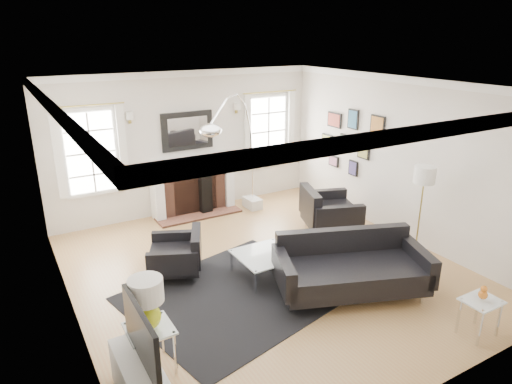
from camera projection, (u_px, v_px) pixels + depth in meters
floor at (265, 270)px, 7.06m from camera, size 6.00×6.00×0.00m
back_wall at (187, 143)px, 9.04m from camera, size 5.50×0.04×2.80m
front_wall at (437, 274)px, 4.15m from camera, size 5.50×0.04×2.80m
left_wall at (64, 222)px, 5.29m from camera, size 0.04×6.00×2.80m
right_wall at (401, 159)px, 7.90m from camera, size 0.04×6.00×2.80m
ceiling at (267, 85)px, 6.13m from camera, size 5.50×6.00×0.02m
crown_molding at (267, 90)px, 6.15m from camera, size 5.50×6.00×0.12m
fireplace at (193, 187)px, 9.15m from camera, size 1.70×0.69×1.11m
mantel_mirror at (187, 131)px, 8.92m from camera, size 1.05×0.07×0.75m
window_left at (91, 152)px, 8.10m from camera, size 1.24×0.15×1.62m
window_right at (268, 131)px, 9.85m from camera, size 1.24×0.15×1.62m
gallery_wall at (350, 138)px, 8.89m from camera, size 0.04×1.73×1.29m
tv_unit at (141, 377)px, 4.40m from camera, size 0.35×1.00×1.09m
area_rug at (236, 295)px, 6.38m from camera, size 3.20×2.85×0.01m
sofa at (350, 268)px, 6.36m from camera, size 2.28×1.62×0.68m
armchair_left at (179, 255)px, 6.84m from camera, size 1.02×1.08×0.57m
armchair_right at (327, 212)px, 8.29m from camera, size 1.19×1.26×0.69m
coffee_table at (265, 256)px, 6.77m from camera, size 0.82×0.82×0.36m
side_table_left at (150, 336)px, 4.85m from camera, size 0.48×0.48×0.53m
nesting_table at (480, 308)px, 5.43m from camera, size 0.44×0.37×0.48m
gourd_lamp at (147, 300)px, 4.71m from camera, size 0.36×0.36×0.58m
orange_vase at (483, 293)px, 5.37m from camera, size 0.11×0.11×0.17m
arc_floor_lamp at (234, 155)px, 8.24m from camera, size 1.80×1.67×2.55m
stick_floor_lamp at (424, 180)px, 6.85m from camera, size 0.32×0.32×1.59m
speaker_tower at (204, 186)px, 9.11m from camera, size 0.24×0.24×1.15m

